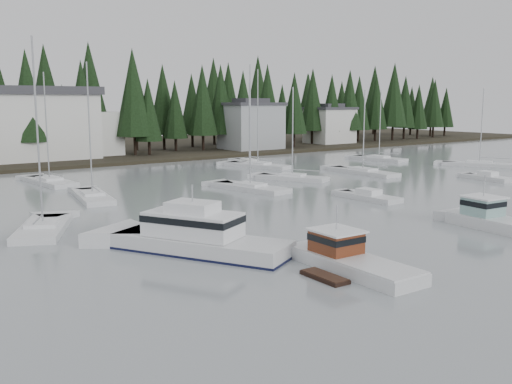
% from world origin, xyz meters
% --- Properties ---
extents(far_shore_land, '(240.00, 54.00, 1.00)m').
position_xyz_m(far_shore_land, '(0.00, 97.00, 0.00)').
color(far_shore_land, black).
rests_on(far_shore_land, ground).
extents(conifer_treeline, '(200.00, 22.00, 20.00)m').
position_xyz_m(conifer_treeline, '(0.00, 86.00, 0.00)').
color(conifer_treeline, black).
rests_on(conifer_treeline, ground).
extents(house_east_a, '(10.60, 8.48, 9.25)m').
position_xyz_m(house_east_a, '(36.00, 78.00, 4.90)').
color(house_east_a, '#999EA0').
rests_on(house_east_a, ground).
extents(house_east_b, '(9.54, 7.42, 8.25)m').
position_xyz_m(house_east_b, '(58.00, 80.00, 4.40)').
color(house_east_b, silver).
rests_on(house_east_b, ground).
extents(harbor_inn, '(29.50, 11.50, 10.90)m').
position_xyz_m(harbor_inn, '(-2.96, 82.34, 5.78)').
color(harbor_inn, silver).
rests_on(harbor_inn, ground).
extents(lobster_boat_brown, '(4.34, 8.17, 3.99)m').
position_xyz_m(lobster_boat_brown, '(-4.07, 13.93, 0.45)').
color(lobster_boat_brown, silver).
rests_on(lobster_boat_brown, ground).
extents(cabin_cruiser_center, '(8.42, 11.65, 4.86)m').
position_xyz_m(cabin_cruiser_center, '(-8.76, 22.25, 0.73)').
color(cabin_cruiser_center, silver).
rests_on(cabin_cruiser_center, ground).
extents(lobster_boat_teal, '(3.57, 8.07, 4.35)m').
position_xyz_m(lobster_boat_teal, '(12.04, 14.87, 0.52)').
color(lobster_boat_teal, silver).
rests_on(lobster_boat_teal, ground).
extents(sailboat_2, '(4.41, 9.56, 13.47)m').
position_xyz_m(sailboat_2, '(8.51, 40.50, 0.07)').
color(sailboat_2, silver).
rests_on(sailboat_2, ground).
extents(sailboat_3, '(4.19, 8.54, 12.50)m').
position_xyz_m(sailboat_3, '(22.96, 60.58, 0.08)').
color(sailboat_3, silver).
rests_on(sailboat_3, ground).
extents(sailboat_4, '(6.00, 8.82, 11.41)m').
position_xyz_m(sailboat_4, '(17.07, 43.81, 0.06)').
color(sailboat_4, silver).
rests_on(sailboat_4, ground).
extents(sailboat_5, '(3.68, 9.73, 12.97)m').
position_xyz_m(sailboat_5, '(-7.03, 57.71, 0.07)').
color(sailboat_5, silver).
rests_on(sailboat_5, ground).
extents(sailboat_6, '(2.99, 10.61, 11.19)m').
position_xyz_m(sailboat_6, '(28.20, 42.89, 0.05)').
color(sailboat_6, silver).
rests_on(sailboat_6, ground).
extents(sailboat_7, '(6.93, 10.09, 11.58)m').
position_xyz_m(sailboat_7, '(48.03, 38.80, 0.06)').
color(sailboat_7, silver).
rests_on(sailboat_7, ground).
extents(sailboat_8, '(6.33, 8.74, 14.19)m').
position_xyz_m(sailboat_8, '(-14.80, 33.71, 0.08)').
color(sailboat_8, silver).
rests_on(sailboat_8, ground).
extents(sailboat_9, '(3.59, 9.26, 11.52)m').
position_xyz_m(sailboat_9, '(42.76, 52.98, 0.06)').
color(sailboat_9, silver).
rests_on(sailboat_9, ground).
extents(sailboat_11, '(4.22, 9.27, 13.38)m').
position_xyz_m(sailboat_11, '(-6.91, 44.88, 0.08)').
color(sailboat_11, silver).
rests_on(sailboat_11, ground).
extents(sailboat_12, '(5.55, 10.49, 14.12)m').
position_xyz_m(sailboat_12, '(21.65, 56.74, 0.07)').
color(sailboat_12, silver).
rests_on(sailboat_12, ground).
extents(runabout_1, '(2.23, 6.70, 1.42)m').
position_xyz_m(runabout_1, '(14.08, 29.06, 0.13)').
color(runabout_1, silver).
rests_on(runabout_1, ground).
extents(runabout_2, '(2.77, 6.24, 1.42)m').
position_xyz_m(runabout_2, '(35.72, 29.98, 0.13)').
color(runabout_2, silver).
rests_on(runabout_2, ground).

